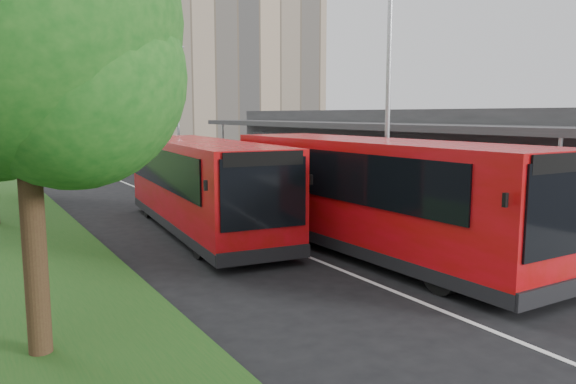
# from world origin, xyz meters

# --- Properties ---
(ground) EXTENTS (120.00, 120.00, 0.00)m
(ground) POSITION_xyz_m (0.00, 0.00, 0.00)
(ground) COLOR black
(ground) RESTS_ON ground
(pavement) EXTENTS (5.00, 80.00, 0.15)m
(pavement) POSITION_xyz_m (6.00, 20.00, 0.07)
(pavement) COLOR slate
(pavement) RESTS_ON ground
(lane_centre_line) EXTENTS (0.12, 70.00, 0.01)m
(lane_centre_line) POSITION_xyz_m (0.00, 15.00, 0.01)
(lane_centre_line) COLOR silver
(lane_centre_line) RESTS_ON ground
(kerb_dashes) EXTENTS (0.12, 56.00, 0.01)m
(kerb_dashes) POSITION_xyz_m (3.30, 19.00, 0.01)
(kerb_dashes) COLOR silver
(kerb_dashes) RESTS_ON ground
(office_block) EXTENTS (22.00, 12.00, 18.00)m
(office_block) POSITION_xyz_m (14.00, 42.00, 9.00)
(office_block) COLOR tan
(office_block) RESTS_ON ground
(station_building) EXTENTS (7.70, 26.00, 4.00)m
(station_building) POSITION_xyz_m (10.86, 8.00, 2.04)
(station_building) COLOR #2E2E31
(station_building) RESTS_ON ground
(tree_near) EXTENTS (4.69, 4.69, 7.53)m
(tree_near) POSITION_xyz_m (-7.01, -2.95, 4.86)
(tree_near) COLOR #362115
(tree_near) RESTS_ON ground
(lamp_post_near) EXTENTS (1.44, 0.28, 8.00)m
(lamp_post_near) POSITION_xyz_m (4.12, 2.00, 4.72)
(lamp_post_near) COLOR #9C9FA4
(lamp_post_near) RESTS_ON pavement
(lamp_post_far) EXTENTS (1.44, 0.28, 8.00)m
(lamp_post_far) POSITION_xyz_m (4.12, 22.00, 4.72)
(lamp_post_far) COLOR #9C9FA4
(lamp_post_far) RESTS_ON pavement
(bus_main) EXTENTS (3.04, 11.05, 3.11)m
(bus_main) POSITION_xyz_m (1.77, -0.39, 1.60)
(bus_main) COLOR red
(bus_main) RESTS_ON ground
(bus_second) EXTENTS (3.57, 10.60, 2.95)m
(bus_second) POSITION_xyz_m (-1.19, 4.70, 1.51)
(bus_second) COLOR red
(bus_second) RESTS_ON ground
(litter_bin) EXTENTS (0.57, 0.57, 0.92)m
(litter_bin) POSITION_xyz_m (5.00, 11.21, 0.61)
(litter_bin) COLOR #382917
(litter_bin) RESTS_ON pavement
(bollard) EXTENTS (0.22, 0.22, 1.07)m
(bollard) POSITION_xyz_m (4.73, 19.10, 0.69)
(bollard) COLOR #FDEF0D
(bollard) RESTS_ON pavement
(car_near) EXTENTS (1.47, 3.39, 1.14)m
(car_near) POSITION_xyz_m (2.14, 37.11, 0.57)
(car_near) COLOR #5D0D15
(car_near) RESTS_ON ground
(car_far) EXTENTS (2.34, 4.28, 1.34)m
(car_far) POSITION_xyz_m (-1.68, 43.37, 0.67)
(car_far) COLOR navy
(car_far) RESTS_ON ground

